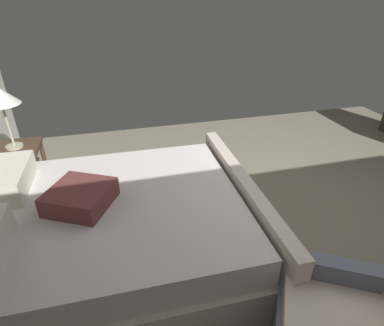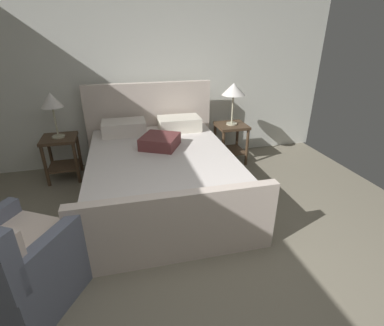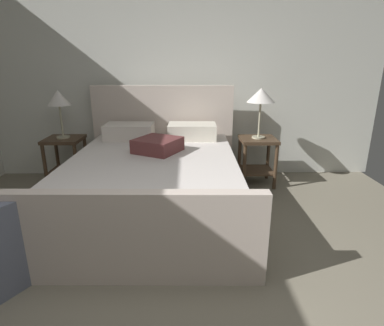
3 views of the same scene
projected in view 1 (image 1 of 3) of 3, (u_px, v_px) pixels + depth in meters
ground_plane at (290, 211)px, 3.16m from camera, size 5.06×6.03×0.02m
bed at (100, 234)px, 2.34m from camera, size 1.82×2.25×1.22m
nightstand_right at (20, 165)px, 3.16m from camera, size 0.44×0.44×0.60m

